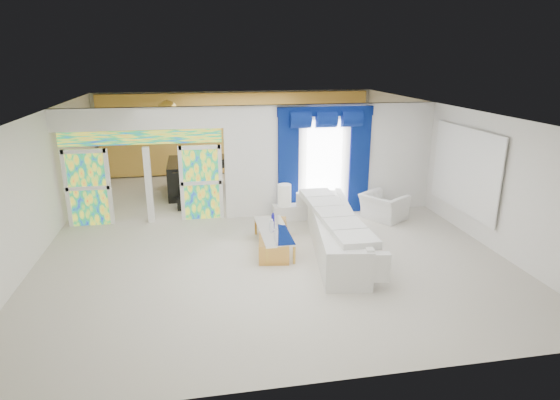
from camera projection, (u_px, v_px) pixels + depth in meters
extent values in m
plane|color=#B7AF9E|center=(260.00, 228.00, 11.93)|extent=(12.00, 12.00, 0.00)
cube|color=white|center=(332.00, 159.00, 12.79)|extent=(5.70, 0.18, 3.00)
cube|color=white|center=(140.00, 119.00, 11.57)|extent=(4.30, 0.18, 0.55)
cube|color=#994C3F|center=(88.00, 188.00, 11.84)|extent=(0.95, 0.04, 2.00)
cube|color=#994C3F|center=(201.00, 183.00, 12.33)|extent=(0.95, 0.04, 2.00)
cube|color=#994C3F|center=(142.00, 138.00, 11.71)|extent=(4.00, 0.05, 0.35)
cube|color=white|center=(324.00, 162.00, 12.67)|extent=(1.00, 0.02, 2.30)
cube|color=#04044A|center=(288.00, 166.00, 12.48)|extent=(0.55, 0.10, 2.80)
cube|color=#04044A|center=(359.00, 163.00, 12.82)|extent=(0.55, 0.10, 2.80)
cube|color=#04044A|center=(326.00, 111.00, 12.23)|extent=(2.60, 0.12, 0.25)
cube|color=white|center=(465.00, 170.00, 11.37)|extent=(0.04, 2.70, 1.90)
cube|color=gold|center=(237.00, 133.00, 17.03)|extent=(9.70, 0.12, 2.90)
cube|color=silver|center=(334.00, 233.00, 10.52)|extent=(1.52, 4.26, 0.79)
cube|color=gold|center=(273.00, 239.00, 10.63)|extent=(0.93, 2.00, 0.43)
cube|color=silver|center=(295.00, 212.00, 12.51)|extent=(1.21, 0.38, 0.40)
cylinder|color=white|center=(284.00, 195.00, 12.31)|extent=(0.36, 0.36, 0.58)
imported|color=silver|center=(384.00, 207.00, 12.48)|extent=(1.35, 1.40, 0.69)
cube|color=black|center=(194.00, 177.00, 14.80)|extent=(1.59, 2.07, 1.04)
cube|color=black|center=(195.00, 203.00, 13.41)|extent=(0.99, 0.39, 0.33)
cube|color=#A17C50|center=(82.00, 199.00, 12.98)|extent=(0.62, 0.57, 0.80)
sphere|color=gold|center=(167.00, 110.00, 13.94)|extent=(0.60, 0.60, 0.60)
cylinder|color=silver|center=(276.00, 232.00, 10.26)|extent=(0.10, 0.10, 0.14)
cylinder|color=navy|center=(273.00, 219.00, 11.00)|extent=(0.08, 0.08, 0.21)
cylinder|color=silver|center=(271.00, 224.00, 10.76)|extent=(0.11, 0.11, 0.12)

